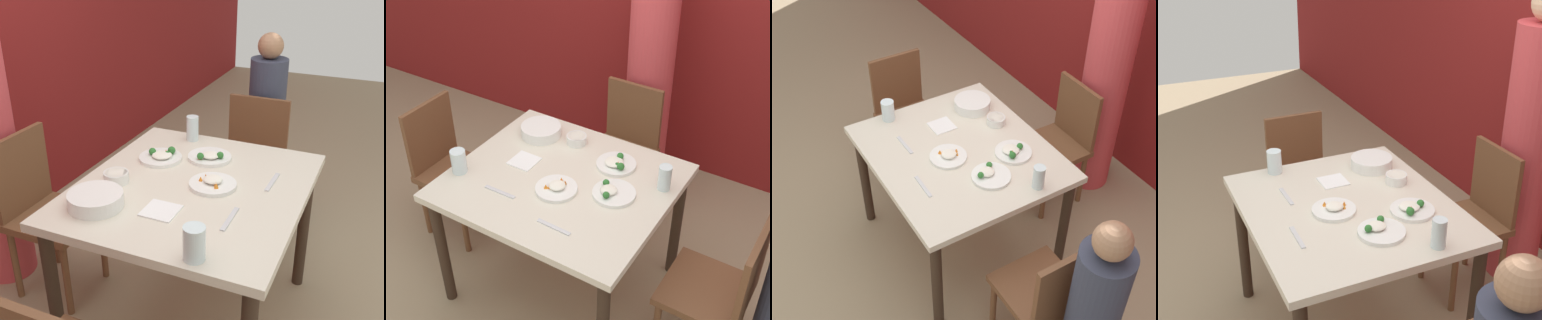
% 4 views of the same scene
% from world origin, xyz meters
% --- Properties ---
extents(ground_plane, '(10.00, 10.00, 0.00)m').
position_xyz_m(ground_plane, '(0.00, 0.00, 0.00)').
color(ground_plane, '#998466').
extents(dining_table, '(1.11, 0.98, 0.78)m').
position_xyz_m(dining_table, '(0.00, 0.00, 0.68)').
color(dining_table, beige).
rests_on(dining_table, ground_plane).
extents(chair_adult_spot, '(0.40, 0.40, 0.89)m').
position_xyz_m(chair_adult_spot, '(-0.05, 0.83, 0.49)').
color(chair_adult_spot, brown).
rests_on(chair_adult_spot, ground_plane).
extents(chair_child_spot, '(0.40, 0.40, 0.89)m').
position_xyz_m(chair_child_spot, '(0.89, -0.01, 0.49)').
color(chair_child_spot, brown).
rests_on(chair_child_spot, ground_plane).
extents(chair_empty_left, '(0.40, 0.40, 0.89)m').
position_xyz_m(chair_empty_left, '(-0.89, 0.07, 0.49)').
color(chair_empty_left, brown).
rests_on(chair_empty_left, ground_plane).
extents(person_adult, '(0.30, 0.30, 1.75)m').
position_xyz_m(person_adult, '(-0.05, 1.15, 0.82)').
color(person_adult, '#C63D42').
rests_on(person_adult, ground_plane).
extents(bowl_curry, '(0.23, 0.23, 0.06)m').
position_xyz_m(bowl_curry, '(-0.33, 0.29, 0.81)').
color(bowl_curry, white).
rests_on(bowl_curry, dining_table).
extents(plate_rice_adult, '(0.21, 0.21, 0.04)m').
position_xyz_m(plate_rice_adult, '(0.03, -0.09, 0.79)').
color(plate_rice_adult, white).
rests_on(plate_rice_adult, dining_table).
extents(plate_rice_child, '(0.22, 0.22, 0.05)m').
position_xyz_m(plate_rice_child, '(0.28, 0.03, 0.79)').
color(plate_rice_child, white).
rests_on(plate_rice_child, dining_table).
extents(plate_noodles, '(0.21, 0.21, 0.06)m').
position_xyz_m(plate_noodles, '(0.18, 0.25, 0.79)').
color(plate_noodles, white).
rests_on(plate_noodles, dining_table).
extents(bowl_rice_small, '(0.11, 0.11, 0.05)m').
position_xyz_m(bowl_rice_small, '(-0.11, 0.33, 0.80)').
color(bowl_rice_small, white).
rests_on(bowl_rice_small, dining_table).
extents(glass_water_tall, '(0.08, 0.08, 0.13)m').
position_xyz_m(glass_water_tall, '(-0.49, -0.22, 0.84)').
color(glass_water_tall, silver).
rests_on(glass_water_tall, dining_table).
extents(glass_water_short, '(0.07, 0.07, 0.13)m').
position_xyz_m(glass_water_short, '(0.47, 0.21, 0.84)').
color(glass_water_short, silver).
rests_on(glass_water_short, dining_table).
extents(napkin_folded, '(0.14, 0.14, 0.01)m').
position_xyz_m(napkin_folded, '(-0.26, 0.03, 0.78)').
color(napkin_folded, white).
rests_on(napkin_folded, dining_table).
extents(fork_steel, '(0.18, 0.02, 0.01)m').
position_xyz_m(fork_steel, '(0.16, -0.32, 0.78)').
color(fork_steel, silver).
rests_on(fork_steel, dining_table).
extents(spoon_steel, '(0.18, 0.02, 0.01)m').
position_xyz_m(spoon_steel, '(-0.20, -0.25, 0.78)').
color(spoon_steel, silver).
rests_on(spoon_steel, dining_table).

